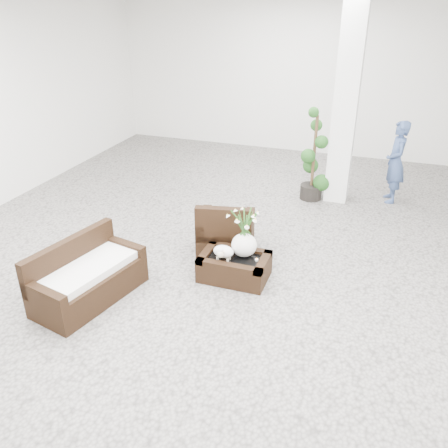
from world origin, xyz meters
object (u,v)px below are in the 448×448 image
(coffee_table, at_px, (234,268))
(armchair, at_px, (226,225))
(loveseat, at_px, (88,272))
(topiary, at_px, (314,155))

(coffee_table, relative_size, armchair, 1.07)
(armchair, height_order, loveseat, armchair)
(coffee_table, xyz_separation_m, loveseat, (-1.56, -1.05, 0.22))
(coffee_table, relative_size, loveseat, 0.63)
(armchair, distance_m, loveseat, 2.10)
(armchair, relative_size, topiary, 0.50)
(topiary, bearing_deg, loveseat, -116.57)
(coffee_table, bearing_deg, loveseat, -146.11)
(armchair, xyz_separation_m, loveseat, (-1.22, -1.71, -0.04))
(armchair, bearing_deg, loveseat, 42.41)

